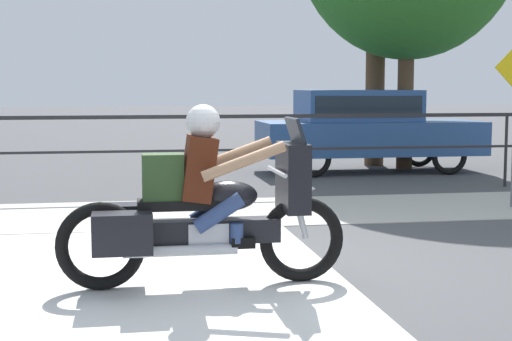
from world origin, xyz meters
TOP-DOWN VIEW (x-y plane):
  - ground_plane at (0.00, 0.00)m, footprint 120.00×120.00m
  - sidewalk_band at (0.00, 3.40)m, footprint 44.00×2.40m
  - crosswalk_band at (-1.04, -0.20)m, footprint 3.31×6.00m
  - fence_railing at (0.00, 5.30)m, footprint 36.00×0.05m
  - motorcycle at (-0.64, -0.45)m, footprint 2.45×0.76m
  - parked_car at (3.44, 7.88)m, footprint 4.33×1.67m

SIDE VIEW (x-z plane):
  - ground_plane at x=0.00m, z-range 0.00..0.00m
  - crosswalk_band at x=-1.04m, z-range 0.00..0.01m
  - sidewalk_band at x=0.00m, z-range 0.00..0.01m
  - motorcycle at x=-0.64m, z-range -0.09..1.45m
  - parked_car at x=3.44m, z-range 0.12..1.73m
  - fence_railing at x=0.00m, z-range 0.36..1.60m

